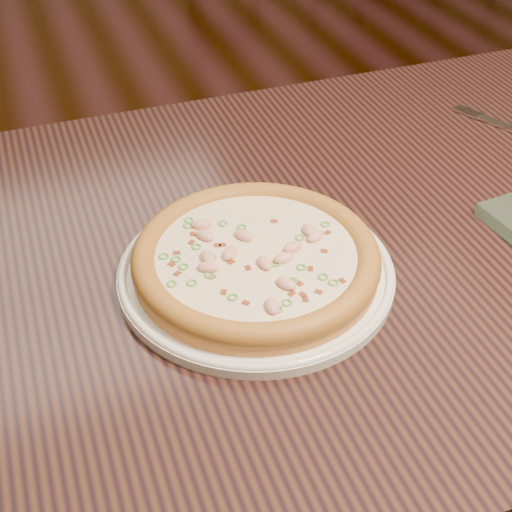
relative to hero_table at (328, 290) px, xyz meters
name	(u,v)px	position (x,y,z in m)	size (l,w,h in m)	color
ground	(197,483)	(-0.16, 0.20, -0.65)	(9.00, 9.00, 0.00)	black
hero_table	(328,290)	(0.00, 0.00, 0.00)	(1.20, 0.80, 0.75)	black
plate	(256,271)	(-0.12, -0.05, 0.11)	(0.31, 0.31, 0.02)	white
pizza	(256,258)	(-0.12, -0.05, 0.13)	(0.28, 0.28, 0.03)	#D2863E
fork	(507,127)	(0.36, 0.15, 0.10)	(0.09, 0.17, 0.00)	silver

